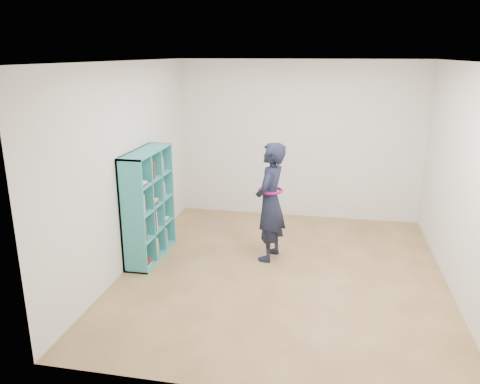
# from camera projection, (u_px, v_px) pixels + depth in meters

# --- Properties ---
(floor) EXTENTS (4.50, 4.50, 0.00)m
(floor) POSITION_uv_depth(u_px,v_px,m) (282.00, 273.00, 5.96)
(floor) COLOR brown
(floor) RESTS_ON ground
(ceiling) EXTENTS (4.50, 4.50, 0.00)m
(ceiling) POSITION_uv_depth(u_px,v_px,m) (288.00, 61.00, 5.22)
(ceiling) COLOR white
(ceiling) RESTS_ON wall_back
(wall_left) EXTENTS (0.02, 4.50, 2.60)m
(wall_left) POSITION_uv_depth(u_px,v_px,m) (128.00, 167.00, 5.96)
(wall_left) COLOR white
(wall_left) RESTS_ON floor
(wall_right) EXTENTS (0.02, 4.50, 2.60)m
(wall_right) POSITION_uv_depth(u_px,v_px,m) (464.00, 183.00, 5.22)
(wall_right) COLOR white
(wall_right) RESTS_ON floor
(wall_back) EXTENTS (4.00, 0.02, 2.60)m
(wall_back) POSITION_uv_depth(u_px,v_px,m) (299.00, 141.00, 7.70)
(wall_back) COLOR white
(wall_back) RESTS_ON floor
(wall_front) EXTENTS (4.00, 0.02, 2.60)m
(wall_front) POSITION_uv_depth(u_px,v_px,m) (254.00, 248.00, 3.47)
(wall_front) COLOR white
(wall_front) RESTS_ON floor
(bookshelf) EXTENTS (0.32, 1.11, 1.48)m
(bookshelf) POSITION_uv_depth(u_px,v_px,m) (147.00, 206.00, 6.25)
(bookshelf) COLOR teal
(bookshelf) RESTS_ON floor
(person) EXTENTS (0.50, 0.65, 1.60)m
(person) POSITION_uv_depth(u_px,v_px,m) (270.00, 202.00, 6.17)
(person) COLOR black
(person) RESTS_ON floor
(smartphone) EXTENTS (0.02, 0.10, 0.13)m
(smartphone) POSITION_uv_depth(u_px,v_px,m) (263.00, 192.00, 6.27)
(smartphone) COLOR silver
(smartphone) RESTS_ON person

